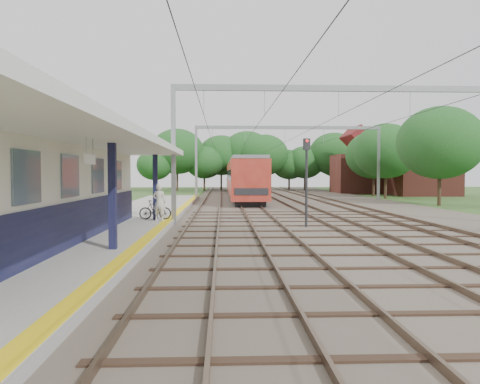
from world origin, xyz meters
name	(u,v)px	position (x,y,z in m)	size (l,w,h in m)	color
ground	(367,321)	(0.00, 0.00, 0.00)	(160.00, 160.00, 0.00)	#2D4C1E
ballast_bed	(302,204)	(4.00, 30.00, 0.05)	(18.00, 90.00, 0.10)	#473D33
platform	(119,225)	(-7.50, 14.00, 0.17)	(5.00, 52.00, 0.35)	gray
yellow_stripe	(166,221)	(-5.25, 14.00, 0.35)	(0.45, 52.00, 0.01)	yellow
station_building	(26,192)	(-8.88, 7.00, 2.04)	(3.41, 18.00, 3.40)	beige
canopy	(49,140)	(-7.77, 6.00, 3.64)	(6.40, 20.00, 3.44)	#101133
rail_tracks	(272,203)	(1.50, 30.00, 0.18)	(11.80, 88.00, 0.15)	brown
catenary_system	(306,133)	(3.39, 25.28, 5.51)	(17.22, 88.00, 7.00)	gray
tree_band	(268,157)	(3.84, 57.12, 4.92)	(31.72, 30.88, 8.82)	#382619
house_near	(423,170)	(21.00, 46.00, 2.99)	(7.00, 6.12, 7.89)	brown
house_far	(365,168)	(16.00, 52.00, 3.23)	(8.00, 6.12, 8.66)	brown
person	(159,202)	(-5.62, 14.29, 1.24)	(0.65, 0.43, 1.79)	silver
bicycle	(155,210)	(-5.91, 14.94, 0.82)	(0.45, 1.58, 0.95)	black
train	(241,177)	(-0.50, 43.88, 2.16)	(2.95, 36.72, 3.87)	black
signal_post	(306,173)	(1.35, 13.58, 2.66)	(0.33, 0.30, 4.26)	black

